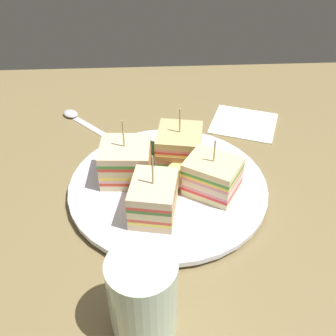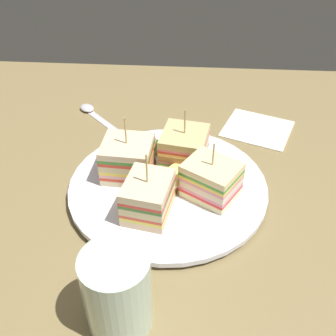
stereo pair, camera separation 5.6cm
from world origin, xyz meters
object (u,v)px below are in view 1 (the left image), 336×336
Objects in this scene: sandwich_wedge_0 at (179,146)px; spoon at (78,118)px; sandwich_wedge_1 at (126,162)px; napkin at (244,123)px; chip_pile at (173,179)px; drinking_glass at (143,300)px; plate at (168,187)px; sandwich_wedge_3 at (212,176)px; sandwich_wedge_2 at (154,198)px.

sandwich_wedge_0 reaches higher than spoon.
sandwich_wedge_1 reaches higher than napkin.
chip_pile is (1.42, 6.30, -1.52)cm from sandwich_wedge_0.
spoon is 1.17× the size of drinking_glass.
plate is 26.44cm from spoon.
sandwich_wedge_0 reaches higher than plate.
sandwich_wedge_0 is 18.14cm from napkin.
sandwich_wedge_0 is at bearing 30.13° from sandwich_wedge_1.
chip_pile reaches higher than plate.
chip_pile is (5.48, -1.47, -1.64)cm from sandwich_wedge_3.
sandwich_wedge_3 is (-8.41, -4.25, -0.04)cm from sandwich_wedge_2.
sandwich_wedge_2 is 30.57cm from spoon.
sandwich_wedge_0 is 23.79cm from spoon.
plate is 1.76cm from chip_pile.
spoon is at bearing 120.82° from sandwich_wedge_1.
sandwich_wedge_3 is at bearing 164.95° from chip_pile.
spoon is (18.10, -15.01, -3.64)cm from sandwich_wedge_0.
sandwich_wedge_2 is (-3.86, 7.90, -0.16)cm from sandwich_wedge_1.
spoon is (16.00, -21.05, -0.52)cm from plate.
sandwich_wedge_2 is 9.43cm from sandwich_wedge_3.
plate is 3.00× the size of sandwich_wedge_2.
sandwich_wedge_1 is 1.00× the size of drinking_glass.
plate is 7.12cm from sandwich_wedge_0.
sandwich_wedge_2 is (4.35, 12.03, 0.16)cm from sandwich_wedge_0.
napkin is at bearing -130.18° from plate.
plate is 2.49× the size of spoon.
sandwich_wedge_3 is at bearing -52.51° from sandwich_wedge_2.
sandwich_wedge_0 reaches higher than drinking_glass.
plate is 23.58cm from napkin.
sandwich_wedge_2 reaches higher than chip_pile.
plate reaches higher than spoon.
sandwich_wedge_0 reaches higher than chip_pile.
sandwich_wedge_0 is 0.77× the size of spoon.
sandwich_wedge_3 is at bearing -116.74° from drinking_glass.
sandwich_wedge_0 reaches higher than sandwich_wedge_3.
spoon is at bearing -13.98° from sandwich_wedge_3.
chip_pile is at bearing -2.71° from sandwich_wedge_0.
drinking_glass is at bearing 95.06° from sandwich_wedge_3.
sandwich_wedge_1 is 1.08× the size of sandwich_wedge_3.
sandwich_wedge_0 is at bearing -102.69° from chip_pile.
napkin is 43.82cm from drinking_glass.
sandwich_wedge_2 is 1.35× the size of chip_pile.
sandwich_wedge_1 is (8.21, 4.12, 0.32)cm from sandwich_wedge_0.
drinking_glass is at bearing 64.31° from napkin.
plate is at bearing -9.94° from sandwich_wedge_2.
napkin is at bearing -25.38° from sandwich_wedge_2.
sandwich_wedge_0 is 9.20cm from sandwich_wedge_1.
sandwich_wedge_0 is 0.79× the size of napkin.
sandwich_wedge_2 is 0.97× the size of drinking_glass.
chip_pile is (-0.69, 0.26, 1.61)cm from plate.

